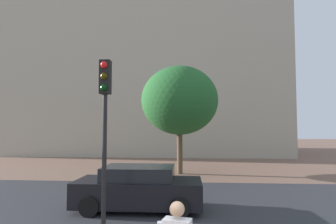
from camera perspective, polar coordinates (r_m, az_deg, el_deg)
ground_plane at (r=13.47m, az=-1.65°, el=-15.24°), size 120.00×120.00×0.00m
street_asphalt_strip at (r=11.56m, az=-2.61°, el=-17.25°), size 120.00×6.79×0.00m
landmark_building at (r=34.45m, az=-4.22°, el=8.56°), size 29.45×15.23×33.40m
car_black at (r=10.01m, az=-5.98°, el=-15.23°), size 4.30×2.04×1.47m
traffic_light_pole at (r=7.51m, az=-12.80°, el=-0.01°), size 0.28×0.34×4.59m
tree_curb_far at (r=17.30m, az=2.39°, el=2.36°), size 4.73×4.73×6.63m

